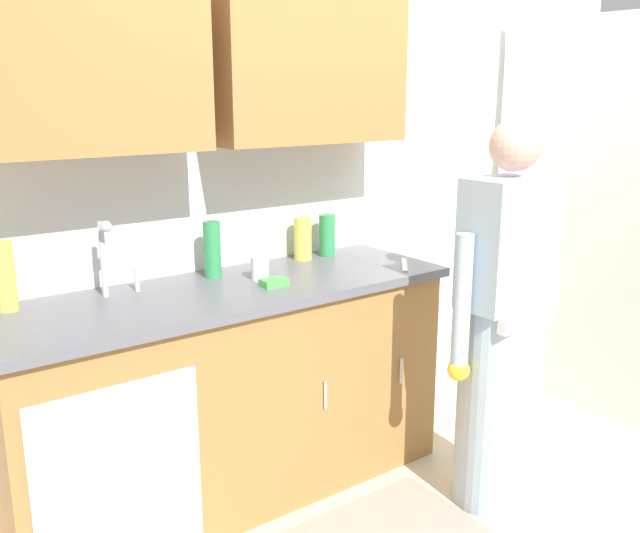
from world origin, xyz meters
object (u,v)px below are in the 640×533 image
person_at_sink (501,349)px  knife_on_counter (405,265)px  bottle_cleaner_spray (327,235)px  bottle_water_short (212,250)px  sink (130,307)px  bottle_soap (303,239)px  cup_by_sink (260,268)px  bottle_dish_liquid (6,277)px  sponge (274,282)px

person_at_sink → knife_on_counter: bearing=93.5°
bottle_cleaner_spray → bottle_water_short: bearing=-177.1°
sink → bottle_soap: size_ratio=2.48×
cup_by_sink → knife_on_counter: bearing=-15.8°
person_at_sink → bottle_dish_liquid: size_ratio=6.28×
person_at_sink → bottle_cleaner_spray: (-0.20, 0.93, 0.35)m
bottle_dish_liquid → bottle_cleaner_spray: bearing=0.3°
person_at_sink → bottle_dish_liquid: (-1.67, 0.92, 0.38)m
bottle_soap → person_at_sink: bearing=-69.8°
bottle_cleaner_spray → bottle_soap: 0.14m
bottle_cleaner_spray → bottle_dish_liquid: bottle_dish_liquid is taller
sink → bottle_water_short: sink is taller
knife_on_counter → bottle_soap: bearing=-99.0°
sink → bottle_dish_liquid: (-0.39, 0.18, 0.14)m
cup_by_sink → sponge: cup_by_sink is taller
bottle_water_short → cup_by_sink: bottle_water_short is taller
bottle_cleaner_spray → bottle_water_short: 0.64m
bottle_water_short → cup_by_sink: bearing=-46.0°
bottle_cleaner_spray → bottle_soap: (-0.14, 0.01, 0.00)m
bottle_dish_liquid → knife_on_counter: bottle_dish_liquid is taller
person_at_sink → bottle_cleaner_spray: bearing=102.3°
sink → cup_by_sink: 0.59m
bottle_cleaner_spray → knife_on_counter: (0.17, -0.37, -0.10)m
person_at_sink → bottle_dish_liquid: person_at_sink is taller
person_at_sink → cup_by_sink: (-0.70, 0.74, 0.30)m
cup_by_sink → bottle_cleaner_spray: bearing=20.2°
person_at_sink → sponge: size_ratio=14.73×
sink → sponge: size_ratio=4.55×
sink → bottle_water_short: size_ratio=2.05×
bottle_soap → cup_by_sink: bearing=-152.2°
person_at_sink → knife_on_counter: size_ratio=6.75×
cup_by_sink → knife_on_counter: size_ratio=0.41×
bottle_cleaner_spray → sponge: 0.60m
bottle_cleaner_spray → bottle_water_short: size_ratio=0.83×
bottle_cleaner_spray → bottle_dish_liquid: (-1.47, -0.01, 0.03)m
bottle_cleaner_spray → sponge: bottle_cleaner_spray is taller
bottle_cleaner_spray → knife_on_counter: bottle_cleaner_spray is taller
person_at_sink → sponge: person_at_sink is taller
sponge → bottle_soap: bearing=40.4°
knife_on_counter → sink: bearing=-56.6°
sink → cup_by_sink: size_ratio=5.07×
bottle_dish_liquid → bottle_soap: (1.33, 0.01, -0.03)m
bottle_water_short → bottle_dish_liquid: 0.83m
sink → bottle_cleaner_spray: bearing=10.0°
sink → bottle_cleaner_spray: (1.08, 0.19, 0.12)m
bottle_soap → sponge: size_ratio=1.83×
bottle_water_short → sponge: bearing=-63.5°
bottle_water_short → sponge: (0.14, -0.27, -0.11)m
bottle_water_short → knife_on_counter: size_ratio=1.02×
bottle_cleaner_spray → cup_by_sink: bearing=-159.8°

